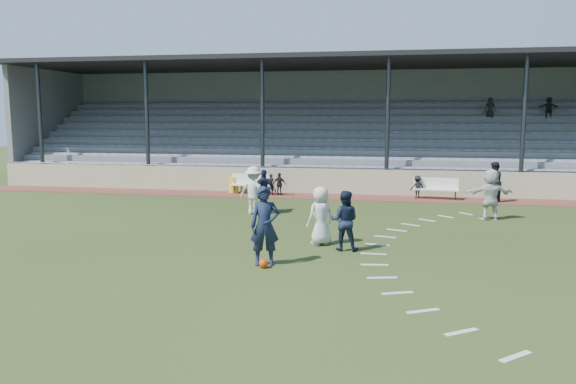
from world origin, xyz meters
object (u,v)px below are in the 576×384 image
at_px(player_navy_lead, 265,226).
at_px(official, 494,182).
at_px(trash_bin, 234,185).
at_px(football, 263,263).
at_px(bench_right, 436,186).
at_px(player_white_lead, 321,216).
at_px(bench_left, 251,182).

height_order(player_navy_lead, official, player_navy_lead).
bearing_deg(trash_bin, football, -70.77).
relative_size(bench_right, player_white_lead, 1.19).
relative_size(bench_left, trash_bin, 2.71).
bearing_deg(bench_right, football, -105.03).
distance_m(trash_bin, football, 13.70).
xyz_separation_m(bench_left, football, (3.55, -12.62, -0.47)).
distance_m(bench_right, player_white_lead, 10.57).
height_order(bench_left, bench_right, same).
distance_m(trash_bin, player_navy_lead, 13.43).
height_order(bench_left, football, bench_left).
distance_m(trash_bin, official, 11.94).
relative_size(player_white_lead, player_navy_lead, 0.85).
distance_m(player_white_lead, official, 11.24).
xyz_separation_m(football, player_navy_lead, (-0.03, 0.29, 0.89)).
relative_size(football, player_white_lead, 0.14).
height_order(football, player_white_lead, player_white_lead).
distance_m(football, player_navy_lead, 0.93).
relative_size(bench_left, official, 1.16).
bearing_deg(player_white_lead, official, -165.18).
bearing_deg(player_white_lead, trash_bin, -102.16).
height_order(bench_right, player_navy_lead, player_navy_lead).
xyz_separation_m(trash_bin, official, (11.90, -0.85, 0.50)).
height_order(bench_right, official, official).
relative_size(football, player_navy_lead, 0.12).
bearing_deg(football, bench_left, 105.72).
xyz_separation_m(player_white_lead, official, (6.32, 9.29, 0.04)).
bearing_deg(bench_right, official, -5.55).
bearing_deg(bench_left, player_white_lead, -59.01).
distance_m(player_navy_lead, official, 13.93).
relative_size(player_navy_lead, official, 1.14).
distance_m(player_white_lead, player_navy_lead, 2.73).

